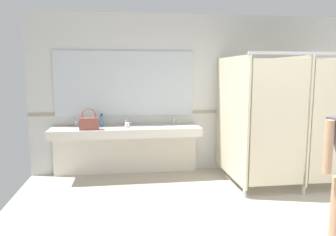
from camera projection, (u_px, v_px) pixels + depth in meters
The scene contains 8 objects.
wall_back at pixel (228, 93), 5.91m from camera, with size 6.93×0.12×2.74m, color silver.
wall_back_tile_band at pixel (229, 111), 5.89m from camera, with size 6.93×0.01×0.06m, color #9E937F.
vanity_counter at pixel (126, 140), 5.50m from camera, with size 2.45×0.54×0.96m.
mirror_panel at pixel (125, 84), 5.56m from camera, with size 2.35×0.02×1.10m, color silver.
bathroom_stalls at pixel (290, 117), 5.05m from camera, with size 1.84×1.48×2.02m.
handbag at pixel (89, 123), 5.15m from camera, with size 0.29×0.14×0.34m.
soap_dispenser at pixel (102, 121), 5.47m from camera, with size 0.07×0.07×0.21m.
paper_cup at pixel (127, 125), 5.28m from camera, with size 0.07×0.07×0.09m, color white.
Camera 1 is at (-1.90, -2.68, 1.76)m, focal length 34.94 mm.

